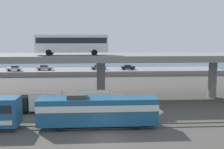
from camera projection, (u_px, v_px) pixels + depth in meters
The scene contains 14 objects.
ground_plane at pixel (106, 139), 30.46m from camera, with size 260.00×260.00×0.00m, color #4C4944.
rail_strip_near at pixel (105, 129), 33.65m from camera, with size 110.00×0.12×0.12m, color #59544C.
rail_strip_far at pixel (104, 125), 35.17m from camera, with size 110.00×0.12×0.12m, color #59544C.
train_locomotive at pixel (104, 110), 34.13m from camera, with size 15.43×3.04×4.18m.
highway_overpass at pixel (101, 59), 49.31m from camera, with size 96.00×11.17×7.99m.
transit_bus_on_overpass at pixel (72, 43), 46.87m from camera, with size 12.00×2.68×3.40m.
service_truck_west at pixel (99, 101), 41.58m from camera, with size 6.80×2.46×3.04m.
service_truck_east at pixel (40, 101), 41.03m from camera, with size 6.80×2.46×3.04m.
pier_parking_lot at pixel (98, 72), 84.79m from camera, with size 73.80×11.99×1.42m, color gray.
parked_car_0 at pixel (45, 68), 82.20m from camera, with size 4.61×1.93×1.50m.
parked_car_1 at pixel (98, 67), 83.71m from camera, with size 4.38×2.00×1.50m.
parked_car_2 at pixel (15, 68), 80.17m from camera, with size 4.26×1.90×1.50m.
parked_car_3 at pixel (128, 67), 83.57m from camera, with size 4.04×1.94×1.50m.
harbor_water at pixel (97, 66), 107.63m from camera, with size 140.00×36.00×0.01m, color navy.
Camera 1 is at (-1.21, -29.27, 10.92)m, focal length 44.89 mm.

